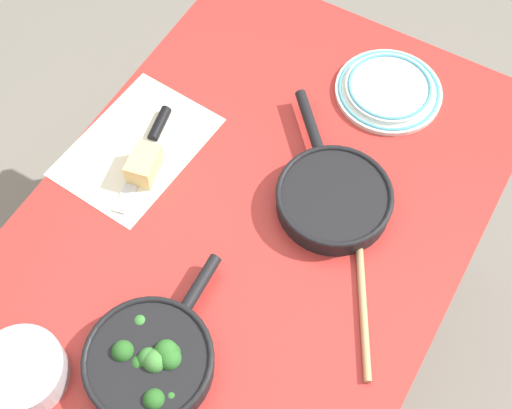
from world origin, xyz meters
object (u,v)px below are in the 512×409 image
at_px(skillet_broccoli, 153,362).
at_px(dinner_plate_stack, 389,89).
at_px(wooden_spoon, 360,259).
at_px(cheese_block, 144,165).
at_px(grater_knife, 151,144).
at_px(prep_bowl_steel, 23,371).
at_px(skillet_eggs, 333,197).

xyz_separation_m(skillet_broccoli, dinner_plate_stack, (-0.80, 0.10, -0.02)).
relative_size(wooden_spoon, cheese_block, 3.93).
relative_size(grater_knife, prep_bowl_steel, 1.72).
height_order(wooden_spoon, prep_bowl_steel, prep_bowl_steel).
distance_m(skillet_eggs, prep_bowl_steel, 0.68).
bearing_deg(wooden_spoon, prep_bowl_steel, 111.31).
bearing_deg(grater_knife, skillet_eggs, 87.12).
bearing_deg(skillet_broccoli, wooden_spoon, -33.78).
distance_m(skillet_broccoli, prep_bowl_steel, 0.23).
bearing_deg(skillet_broccoli, prep_bowl_steel, 121.48).
bearing_deg(skillet_broccoli, skillet_eggs, -17.42).
distance_m(wooden_spoon, dinner_plate_stack, 0.43).
distance_m(skillet_broccoli, wooden_spoon, 0.45).
bearing_deg(dinner_plate_stack, cheese_block, -38.26).
xyz_separation_m(cheese_block, dinner_plate_stack, (-0.45, 0.36, -0.01)).
height_order(grater_knife, prep_bowl_steel, prep_bowl_steel).
height_order(skillet_eggs, dinner_plate_stack, skillet_eggs).
relative_size(cheese_block, dinner_plate_stack, 0.38).
height_order(cheese_block, prep_bowl_steel, prep_bowl_steel).
bearing_deg(cheese_block, prep_bowl_steel, 7.61).
bearing_deg(dinner_plate_stack, skillet_eggs, 3.91).
xyz_separation_m(cheese_block, prep_bowl_steel, (0.47, 0.06, 0.00)).
relative_size(skillet_broccoli, dinner_plate_stack, 1.46).
relative_size(skillet_eggs, cheese_block, 3.60).
bearing_deg(skillet_broccoli, grater_knife, 32.36).
bearing_deg(wooden_spoon, skillet_eggs, 20.81).
xyz_separation_m(skillet_eggs, cheese_block, (0.13, -0.38, 0.00)).
bearing_deg(prep_bowl_steel, wooden_spoon, 140.50).
height_order(wooden_spoon, grater_knife, grater_knife).
bearing_deg(skillet_eggs, prep_bowl_steel, 109.40).
bearing_deg(skillet_eggs, grater_knife, 56.50).
bearing_deg(wooden_spoon, grater_knife, 58.37).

